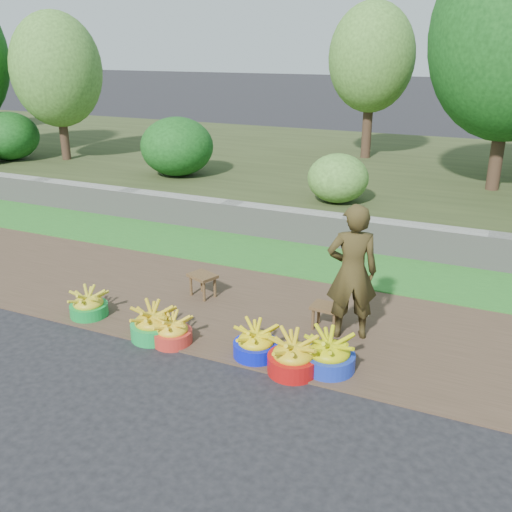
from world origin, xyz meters
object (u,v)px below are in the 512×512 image
at_px(basin_b, 153,324).
at_px(stool_left, 203,279).
at_px(basin_d, 256,343).
at_px(basin_f, 329,355).
at_px(basin_a, 89,305).
at_px(basin_e, 293,357).
at_px(basin_c, 172,332).
at_px(vendor_woman, 352,272).
at_px(stool_right, 327,310).

xyz_separation_m(basin_b, stool_left, (-0.03, 1.22, 0.10)).
bearing_deg(basin_d, basin_f, 4.81).
bearing_deg(basin_a, basin_f, 0.78).
distance_m(basin_a, basin_d, 2.30).
bearing_deg(basin_e, basin_f, 29.64).
height_order(basin_c, vendor_woman, vendor_woman).
bearing_deg(basin_e, basin_d, 166.09).
xyz_separation_m(stool_right, vendor_woman, (0.29, -0.05, 0.55)).
distance_m(basin_f, vendor_woman, 1.01).
xyz_separation_m(stool_left, stool_right, (1.79, -0.21, -0.01)).
distance_m(basin_b, stool_right, 2.03).
height_order(basin_c, basin_f, basin_f).
bearing_deg(basin_b, basin_a, 173.14).
bearing_deg(basin_d, basin_a, 179.37).
height_order(basin_d, vendor_woman, vendor_woman).
bearing_deg(basin_a, basin_d, -0.63).
relative_size(basin_d, vendor_woman, 0.31).
bearing_deg(vendor_woman, basin_a, -7.75).
relative_size(basin_c, basin_f, 0.82).
xyz_separation_m(basin_a, basin_b, (1.04, -0.12, 0.02)).
xyz_separation_m(basin_c, stool_right, (1.48, 1.03, 0.11)).
bearing_deg(basin_a, stool_left, 47.41).
height_order(basin_d, stool_right, basin_d).
bearing_deg(basin_b, basin_c, -4.12).
xyz_separation_m(basin_b, basin_f, (2.06, 0.17, 0.01)).
relative_size(basin_b, basin_c, 1.16).
height_order(basin_b, basin_d, basin_b).
height_order(basin_f, stool_left, basin_f).
height_order(basin_d, basin_e, basin_e).
bearing_deg(basin_e, stool_left, 145.02).
relative_size(stool_left, vendor_woman, 0.27).
bearing_deg(basin_f, basin_a, -179.22).
height_order(basin_a, stool_right, basin_a).
bearing_deg(basin_d, basin_e, -13.91).
height_order(basin_c, basin_d, basin_d).
bearing_deg(basin_d, basin_c, -173.06).
bearing_deg(basin_d, vendor_woman, 47.40).
distance_m(stool_right, vendor_woman, 0.62).
xyz_separation_m(stool_left, vendor_woman, (2.08, -0.26, 0.54)).
relative_size(basin_d, stool_right, 1.38).
xyz_separation_m(basin_d, basin_f, (0.80, 0.07, 0.02)).
bearing_deg(stool_right, basin_e, -91.26).
xyz_separation_m(basin_d, basin_e, (0.48, -0.12, 0.01)).
bearing_deg(vendor_woman, stool_right, -33.04).
relative_size(basin_d, basin_f, 0.91).
distance_m(basin_e, vendor_woman, 1.20).
relative_size(basin_b, stool_right, 1.45).
xyz_separation_m(basin_c, stool_left, (-0.31, 1.24, 0.12)).
height_order(basin_b, stool_right, basin_b).
xyz_separation_m(basin_c, basin_d, (0.98, 0.12, 0.02)).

